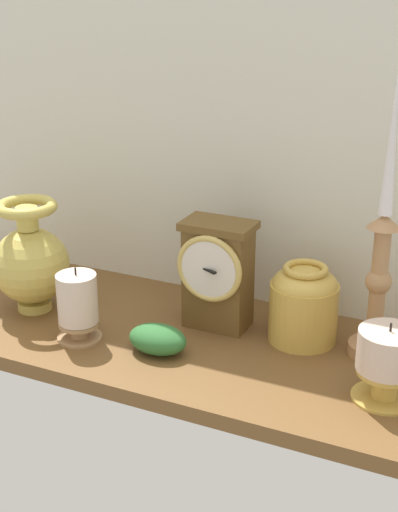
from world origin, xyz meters
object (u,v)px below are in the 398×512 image
brass_vase_bulbous (31,261)px  brass_vase_jar (304,302)px  candlestick_tall_left (380,265)px  pillar_candle_front (78,306)px  mantel_clock (217,273)px  pillar_candle_near_clock (387,361)px

brass_vase_bulbous → brass_vase_jar: (44.66, 8.85, -2.39)cm
candlestick_tall_left → pillar_candle_front: (-42.72, -14.70, -8.86)cm
brass_vase_bulbous → brass_vase_jar: 45.59cm
candlestick_tall_left → pillar_candle_front: candlestick_tall_left is taller
mantel_clock → candlestick_tall_left: bearing=3.4°
brass_vase_bulbous → pillar_candle_front: 14.52cm
candlestick_tall_left → brass_vase_jar: size_ratio=3.46×
mantel_clock → candlestick_tall_left: (25.03, 1.47, 5.30)cm
candlestick_tall_left → brass_vase_bulbous: 56.67cm
brass_vase_bulbous → pillar_candle_near_clock: bearing=-2.6°
pillar_candle_front → mantel_clock: bearing=36.8°
brass_vase_jar → pillar_candle_near_clock: 19.21cm
brass_vase_jar → mantel_clock: bearing=-174.3°
brass_vase_bulbous → brass_vase_jar: size_ratio=1.54×
brass_vase_jar → pillar_candle_front: size_ratio=1.03×
mantel_clock → pillar_candle_near_clock: size_ratio=1.56×
mantel_clock → pillar_candle_front: mantel_clock is taller
pillar_candle_near_clock → pillar_candle_front: bearing=-176.3°
brass_vase_bulbous → pillar_candle_front: bearing=-24.1°
brass_vase_jar → pillar_candle_near_clock: bearing=-37.2°
brass_vase_bulbous → pillar_candle_near_clock: brass_vase_bulbous is taller
brass_vase_jar → pillar_candle_near_clock: brass_vase_jar is taller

